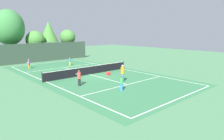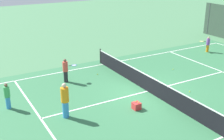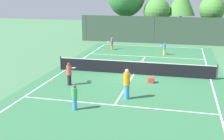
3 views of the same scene
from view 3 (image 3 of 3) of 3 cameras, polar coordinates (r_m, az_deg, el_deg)
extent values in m
plane|color=#4C8456|center=(22.14, 4.29, -0.84)|extent=(80.00, 80.00, 0.00)
cube|color=#387A4C|center=(22.14, 4.29, -0.83)|extent=(13.00, 25.00, 0.00)
cube|color=white|center=(23.62, -8.98, 0.05)|extent=(0.10, 24.00, 0.01)
cube|color=white|center=(21.97, 18.59, -1.71)|extent=(0.10, 24.00, 0.01)
cube|color=white|center=(33.74, 7.69, 4.60)|extent=(11.00, 0.10, 0.01)
cube|color=white|center=(16.18, 0.50, -6.84)|extent=(11.00, 0.10, 0.01)
cube|color=white|center=(28.29, 6.45, 2.62)|extent=(11.00, 0.10, 0.01)
cube|color=white|center=(22.14, 4.29, -0.82)|extent=(0.10, 12.80, 0.01)
cylinder|color=#333833|center=(23.64, -9.93, 1.38)|extent=(0.10, 0.10, 1.10)
cylinder|color=#333833|center=(21.87, 19.75, -0.40)|extent=(0.10, 0.10, 1.10)
cube|color=black|center=(22.01, 4.32, 0.35)|extent=(11.80, 0.03, 0.95)
cube|color=white|center=(21.89, 4.34, 1.62)|extent=(11.80, 0.04, 0.05)
cube|color=#384C3D|center=(35.47, 8.14, 7.69)|extent=(18.00, 0.06, 3.20)
cylinder|color=#3F4447|center=(37.26, -5.10, 8.13)|extent=(0.12, 0.12, 3.20)
cylinder|color=#3F4447|center=(35.47, 8.14, 7.69)|extent=(0.12, 0.12, 3.20)
cylinder|color=brown|center=(39.01, 2.73, 8.76)|extent=(0.42, 0.42, 3.58)
cylinder|color=brown|center=(38.39, 13.04, 7.98)|extent=(0.32, 0.32, 3.17)
cylinder|color=brown|center=(37.91, 18.54, 7.27)|extent=(0.32, 0.32, 2.85)
sphere|color=#4C8E3D|center=(37.69, 18.87, 11.12)|extent=(3.03, 3.03, 3.03)
cylinder|color=brown|center=(37.92, 8.58, 7.49)|extent=(0.39, 0.39, 2.35)
sphere|color=#4C8E3D|center=(37.68, 8.72, 11.16)|extent=(3.34, 3.34, 3.34)
cylinder|color=yellow|center=(29.18, 10.09, 3.42)|extent=(0.21, 0.21, 0.56)
cylinder|color=#388CD8|center=(29.08, 10.14, 4.43)|extent=(0.26, 0.26, 0.49)
sphere|color=#A37556|center=(29.03, 10.17, 5.06)|extent=(0.15, 0.15, 0.15)
cylinder|color=black|center=(29.26, 9.74, 4.57)|extent=(0.18, 0.15, 0.03)
torus|color=blue|center=(29.43, 9.38, 4.64)|extent=(0.46, 0.46, 0.03)
cylinder|color=silver|center=(29.43, 9.38, 4.64)|extent=(0.39, 0.39, 0.00)
cylinder|color=orange|center=(31.55, -0.01, 4.56)|extent=(0.22, 0.22, 0.61)
cylinder|color=purple|center=(31.45, -0.01, 5.57)|extent=(0.28, 0.28, 0.53)
sphere|color=tan|center=(31.40, -0.01, 6.20)|extent=(0.16, 0.16, 0.16)
cylinder|color=black|center=(31.26, -0.41, 5.57)|extent=(0.14, 0.18, 0.03)
torus|color=yellow|center=(31.10, -0.76, 5.52)|extent=(0.46, 0.46, 0.03)
cylinder|color=silver|center=(31.10, -0.76, 5.52)|extent=(0.38, 0.38, 0.00)
cylinder|color=#388CD8|center=(16.99, 2.86, -4.29)|extent=(0.31, 0.31, 0.84)
cylinder|color=orange|center=(16.74, 2.90, -1.76)|extent=(0.38, 0.38, 0.73)
sphere|color=beige|center=(16.61, 2.92, -0.17)|extent=(0.23, 0.23, 0.23)
cylinder|color=#232328|center=(19.67, -8.29, -1.91)|extent=(0.26, 0.26, 0.71)
cylinder|color=#E54C3F|center=(19.49, -8.36, -0.04)|extent=(0.33, 0.33, 0.62)
sphere|color=brown|center=(19.39, -8.41, 1.12)|extent=(0.19, 0.19, 0.19)
cylinder|color=black|center=(19.73, -7.86, 0.26)|extent=(0.07, 0.20, 0.03)
torus|color=blue|center=(19.94, -7.46, 0.42)|extent=(0.39, 0.39, 0.03)
cylinder|color=silver|center=(19.94, -7.46, 0.42)|extent=(0.33, 0.33, 0.00)
cylinder|color=#388CD8|center=(15.61, -7.25, -6.55)|extent=(0.24, 0.24, 0.65)
cylinder|color=#3FA559|center=(15.40, -7.32, -4.44)|extent=(0.30, 0.30, 0.57)
sphere|color=brown|center=(15.28, -7.37, -3.12)|extent=(0.18, 0.18, 0.18)
cube|color=red|center=(20.18, 7.61, -1.98)|extent=(0.40, 0.38, 0.36)
sphere|color=#CCE533|center=(20.12, 7.41, -1.38)|extent=(0.07, 0.07, 0.07)
sphere|color=#CCE533|center=(20.16, 7.87, -1.37)|extent=(0.07, 0.07, 0.07)
sphere|color=#CCE533|center=(25.64, -6.91, 1.38)|extent=(0.07, 0.07, 0.07)
sphere|color=#CCE533|center=(20.79, -11.57, -2.07)|extent=(0.07, 0.07, 0.07)
sphere|color=#CCE533|center=(21.85, -6.30, -1.01)|extent=(0.07, 0.07, 0.07)
sphere|color=#CCE533|center=(25.08, 14.59, 0.68)|extent=(0.07, 0.07, 0.07)
sphere|color=#CCE533|center=(23.95, 8.21, 0.36)|extent=(0.07, 0.07, 0.07)
sphere|color=#CCE533|center=(26.07, 1.18, 1.71)|extent=(0.07, 0.07, 0.07)
camera|label=1|loc=(17.41, -71.74, 1.89)|focal=32.27mm
camera|label=2|loc=(14.62, 54.20, 13.48)|focal=46.95mm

